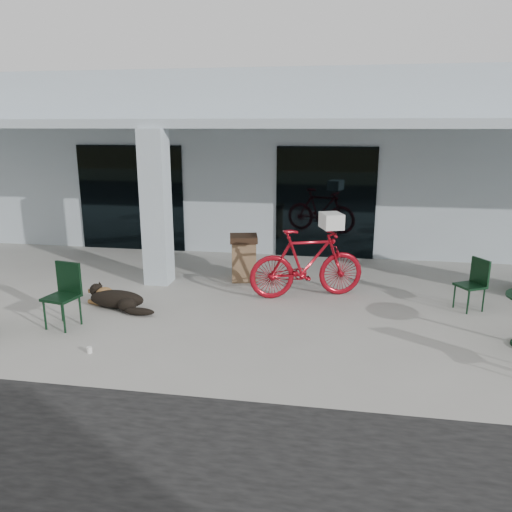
% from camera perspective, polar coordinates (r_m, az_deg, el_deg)
% --- Properties ---
extents(ground, '(80.00, 80.00, 0.00)m').
position_cam_1_polar(ground, '(8.14, -6.53, -8.37)').
color(ground, '#A3A29A').
rests_on(ground, ground).
extents(building, '(22.00, 7.00, 4.50)m').
position_cam_1_polar(building, '(15.86, 1.84, 11.33)').
color(building, silver).
rests_on(building, ground).
extents(storefront_glass_left, '(2.80, 0.06, 2.70)m').
position_cam_1_polar(storefront_glass_left, '(13.41, -14.08, 6.42)').
color(storefront_glass_left, black).
rests_on(storefront_glass_left, ground).
extents(storefront_glass_right, '(2.40, 0.06, 2.70)m').
position_cam_1_polar(storefront_glass_right, '(12.30, 7.93, 6.01)').
color(storefront_glass_right, black).
rests_on(storefront_glass_right, ground).
extents(column, '(0.50, 0.50, 3.12)m').
position_cam_1_polar(column, '(10.29, -11.33, 5.36)').
color(column, silver).
rests_on(column, ground).
extents(overhang, '(22.00, 2.80, 0.18)m').
position_cam_1_polar(overhang, '(10.99, -1.71, 14.86)').
color(overhang, silver).
rests_on(overhang, column).
extents(bicycle, '(2.28, 1.32, 1.32)m').
position_cam_1_polar(bicycle, '(9.44, 5.84, -0.85)').
color(bicycle, '#A80D1B').
rests_on(bicycle, ground).
extents(laundry_basket, '(0.50, 0.57, 0.29)m').
position_cam_1_polar(laundry_basket, '(9.39, 8.62, 4.00)').
color(laundry_basket, white).
rests_on(laundry_basket, bicycle).
extents(dog, '(1.22, 0.76, 0.38)m').
position_cam_1_polar(dog, '(9.27, -15.62, -4.66)').
color(dog, black).
rests_on(dog, ground).
extents(cup_near_dog, '(0.08, 0.08, 0.09)m').
position_cam_1_polar(cup_near_dog, '(7.69, -18.50, -10.14)').
color(cup_near_dog, white).
rests_on(cup_near_dog, ground).
extents(cafe_chair_near, '(0.56, 0.60, 1.04)m').
position_cam_1_polar(cafe_chair_near, '(8.60, -21.38, -4.33)').
color(cafe_chair_near, '#11321C').
rests_on(cafe_chair_near, ground).
extents(cafe_chair_far_b, '(0.60, 0.59, 0.92)m').
position_cam_1_polar(cafe_chair_far_b, '(9.55, 23.28, -3.06)').
color(cafe_chair_far_b, '#11321C').
rests_on(cafe_chair_far_b, ground).
extents(trash_receptacle, '(0.67, 0.67, 0.96)m').
position_cam_1_polar(trash_receptacle, '(10.49, -1.41, -0.20)').
color(trash_receptacle, brown).
rests_on(trash_receptacle, ground).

